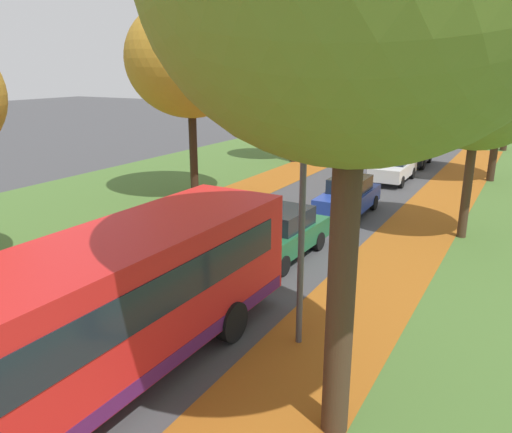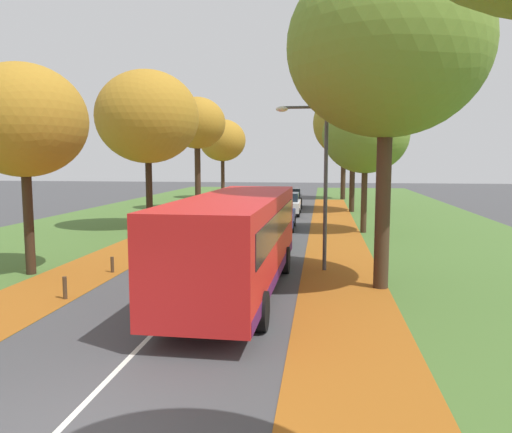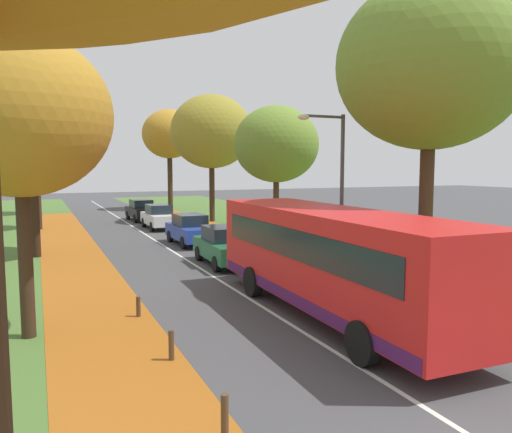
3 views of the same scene
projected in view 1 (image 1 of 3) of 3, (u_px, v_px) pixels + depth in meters
name	position (u px, v px, depth m)	size (l,w,h in m)	color
grass_verge_left	(126.00, 196.00, 24.68)	(12.00, 90.00, 0.01)	#476B2D
leaf_litter_left	(103.00, 248.00, 17.51)	(2.80, 60.00, 0.00)	#9E5619
leaf_litter_right	(355.00, 308.00, 13.17)	(2.80, 60.00, 0.00)	#9E5619
road_centre_line	(294.00, 223.00, 20.34)	(0.12, 80.00, 0.01)	silver
tree_left_mid	(190.00, 59.00, 22.69)	(5.89, 5.89, 9.12)	black
tree_left_far	(296.00, 55.00, 31.67)	(4.49, 4.49, 8.92)	#382619
tree_left_distant	(351.00, 69.00, 41.93)	(4.75, 4.75, 8.11)	#382619
tree_right_mid	(479.00, 89.00, 17.18)	(4.69, 4.69, 7.51)	#422D1E
tree_right_far	(507.00, 54.00, 25.99)	(6.11, 6.11, 9.53)	#382619
bollard_fourth	(31.00, 285.00, 13.89)	(0.12, 0.12, 0.57)	#4C3823
streetlamp_right	(289.00, 183.00, 10.66)	(1.89, 0.28, 6.00)	#47474C
bus	(94.00, 312.00, 9.37)	(2.80, 10.44, 2.98)	red
car_green_lead	(281.00, 234.00, 16.53)	(1.89, 4.25, 1.62)	#1E6038
car_blue_following	(348.00, 196.00, 21.37)	(1.84, 4.23, 1.62)	#233D9E
car_white_third_in_line	(393.00, 167.00, 27.53)	(1.81, 4.22, 1.62)	silver
car_black_fourth_in_line	(414.00, 152.00, 32.25)	(1.91, 4.26, 1.62)	black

